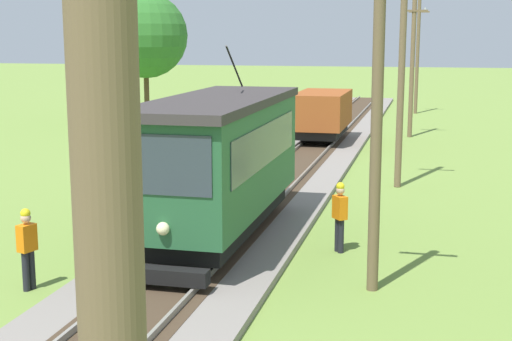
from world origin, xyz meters
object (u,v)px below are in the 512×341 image
(utility_pole_far, at_px, (412,64))
(red_tram, at_px, (218,161))
(second_worker, at_px, (340,214))
(track_worker, at_px, (27,245))
(tree_right_near, at_px, (145,36))
(utility_pole_mid, at_px, (402,66))
(utility_pole_distant, at_px, (417,55))
(freight_car, at_px, (322,114))
(utility_pole_foreground, at_px, (113,336))
(utility_pole_near_tram, at_px, (377,124))
(gravel_pile, at_px, (217,131))

(utility_pole_far, bearing_deg, red_tram, -100.64)
(utility_pole_far, relative_size, second_worker, 4.24)
(track_worker, xyz_separation_m, tree_right_near, (-9.07, 29.27, 4.40))
(red_tram, relative_size, utility_pole_mid, 1.01)
(utility_pole_far, height_order, second_worker, utility_pole_far)
(tree_right_near, bearing_deg, track_worker, -72.78)
(utility_pole_distant, bearing_deg, red_tram, -96.88)
(freight_car, height_order, utility_pole_foreground, utility_pole_foreground)
(second_worker, bearing_deg, red_tram, -38.12)
(freight_car, relative_size, second_worker, 2.91)
(utility_pole_mid, distance_m, utility_pole_distant, 26.00)
(track_worker, bearing_deg, utility_pole_near_tram, 30.34)
(utility_pole_distant, bearing_deg, gravel_pile, -119.88)
(red_tram, bearing_deg, utility_pole_near_tram, -33.58)
(utility_pole_foreground, bearing_deg, track_worker, 122.77)
(red_tram, height_order, track_worker, red_tram)
(freight_car, distance_m, utility_pole_distant, 17.16)
(utility_pole_distant, distance_m, tree_right_near, 18.94)
(utility_pole_near_tram, bearing_deg, utility_pole_foreground, -90.00)
(utility_pole_foreground, height_order, utility_pole_distant, utility_pole_foreground)
(freight_car, relative_size, utility_pole_near_tram, 0.74)
(utility_pole_near_tram, relative_size, utility_pole_far, 0.92)
(utility_pole_foreground, height_order, tree_right_near, utility_pole_foreground)
(red_tram, xyz_separation_m, utility_pole_distant, (4.18, 34.66, 1.88))
(utility_pole_far, xyz_separation_m, tree_right_near, (-16.20, 2.68, 1.50))
(utility_pole_foreground, distance_m, utility_pole_mid, 24.08)
(utility_pole_foreground, height_order, utility_pole_far, utility_pole_foreground)
(utility_pole_foreground, xyz_separation_m, tree_right_near, (-16.20, 40.34, 1.09))
(utility_pole_mid, relative_size, gravel_pile, 2.93)
(freight_car, height_order, utility_pole_near_tram, utility_pole_near_tram)
(utility_pole_foreground, relative_size, gravel_pile, 2.92)
(second_worker, bearing_deg, tree_right_near, -96.35)
(utility_pole_mid, xyz_separation_m, utility_pole_distant, (0.00, 26.00, -0.24))
(freight_car, xyz_separation_m, second_worker, (3.15, -18.24, -0.57))
(utility_pole_near_tram, distance_m, utility_pole_distant, 37.44)
(utility_pole_near_tram, height_order, utility_pole_mid, utility_pole_mid)
(utility_pole_distant, bearing_deg, second_worker, -91.71)
(utility_pole_foreground, relative_size, utility_pole_distant, 1.05)
(freight_car, distance_m, tree_right_near, 14.28)
(utility_pole_foreground, xyz_separation_m, utility_pole_far, (0.00, 37.66, -0.41))
(utility_pole_distant, bearing_deg, track_worker, -100.35)
(utility_pole_foreground, height_order, gravel_pile, utility_pole_foreground)
(red_tram, distance_m, tree_right_near, 27.85)
(utility_pole_foreground, height_order, track_worker, utility_pole_foreground)
(utility_pole_near_tram, bearing_deg, freight_car, 101.27)
(utility_pole_far, distance_m, utility_pole_distant, 12.42)
(gravel_pile, height_order, second_worker, second_worker)
(utility_pole_distant, xyz_separation_m, track_worker, (-7.12, -39.02, -3.09))
(freight_car, xyz_separation_m, track_worker, (-2.94, -22.56, -0.57))
(utility_pole_far, bearing_deg, track_worker, -104.99)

